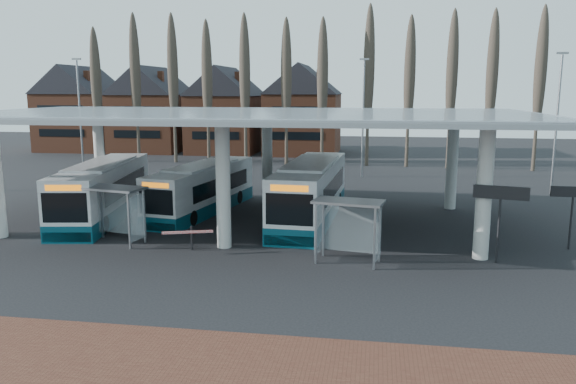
% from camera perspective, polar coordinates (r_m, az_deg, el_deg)
% --- Properties ---
extents(ground, '(140.00, 140.00, 0.00)m').
position_cam_1_polar(ground, '(25.38, -7.98, -7.08)').
color(ground, black).
rests_on(ground, ground).
extents(station_canopy, '(32.00, 16.00, 6.34)m').
position_cam_1_polar(station_canopy, '(32.01, -4.06, 6.97)').
color(station_canopy, silver).
rests_on(station_canopy, ground).
extents(poplar_row, '(45.10, 1.10, 14.50)m').
position_cam_1_polar(poplar_row, '(56.61, 1.69, 11.59)').
color(poplar_row, '#473D33').
rests_on(poplar_row, ground).
extents(townhouse_row, '(36.80, 10.30, 12.25)m').
position_cam_1_polar(townhouse_row, '(70.96, -10.03, 8.90)').
color(townhouse_row, brown).
rests_on(townhouse_row, ground).
extents(lamp_post_a, '(0.80, 0.16, 10.17)m').
position_cam_1_polar(lamp_post_a, '(51.73, -20.36, 7.26)').
color(lamp_post_a, slate).
rests_on(lamp_post_a, ground).
extents(lamp_post_b, '(0.80, 0.16, 10.17)m').
position_cam_1_polar(lamp_post_b, '(49.20, 7.63, 7.68)').
color(lamp_post_b, slate).
rests_on(lamp_post_b, ground).
extents(lamp_post_c, '(0.80, 0.16, 10.17)m').
position_cam_1_polar(lamp_post_c, '(45.06, 25.64, 6.52)').
color(lamp_post_c, slate).
rests_on(lamp_post_c, ground).
extents(bus_0, '(4.48, 12.23, 3.33)m').
position_cam_1_polar(bus_0, '(35.30, -18.21, 0.07)').
color(bus_0, white).
rests_on(bus_0, ground).
extents(bus_1, '(4.04, 11.13, 3.03)m').
position_cam_1_polar(bus_1, '(35.39, -8.63, 0.27)').
color(bus_1, white).
rests_on(bus_1, ground).
extents(bus_2, '(3.26, 12.55, 3.46)m').
position_cam_1_polar(bus_2, '(32.92, 2.33, -0.03)').
color(bus_2, white).
rests_on(bus_2, ground).
extents(shelter_1, '(3.33, 2.18, 2.85)m').
position_cam_1_polar(shelter_1, '(29.12, -17.06, -0.97)').
color(shelter_1, gray).
rests_on(shelter_1, ground).
extents(shelter_2, '(3.25, 2.04, 2.81)m').
position_cam_1_polar(shelter_2, '(24.87, 6.22, -2.52)').
color(shelter_2, gray).
rests_on(shelter_2, ground).
extents(info_sign_0, '(2.29, 0.63, 3.45)m').
position_cam_1_polar(info_sign_0, '(26.07, 20.79, -0.64)').
color(info_sign_0, black).
rests_on(info_sign_0, ground).
extents(info_sign_1, '(2.07, 0.13, 3.07)m').
position_cam_1_polar(info_sign_1, '(29.75, 26.99, -0.42)').
color(info_sign_1, black).
rests_on(info_sign_1, ground).
extents(barrier, '(2.28, 0.98, 1.18)m').
position_cam_1_polar(barrier, '(26.76, -10.07, -4.18)').
color(barrier, black).
rests_on(barrier, ground).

